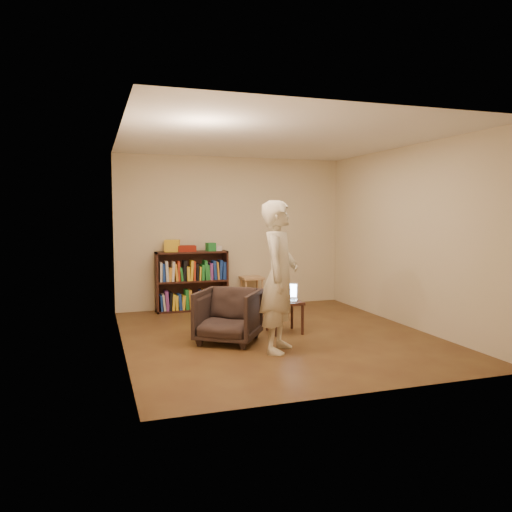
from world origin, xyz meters
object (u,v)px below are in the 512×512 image
object	(u,v)px
stool	(252,283)
armchair	(228,316)
side_table	(285,306)
laptop	(286,296)
person	(279,277)
bookshelf	(192,284)

from	to	relation	value
stool	armchair	world-z (taller)	armchair
side_table	laptop	world-z (taller)	laptop
side_table	person	bearing A→B (deg)	-115.50
bookshelf	armchair	world-z (taller)	bookshelf
stool	armchair	size ratio (longest dim) A/B	0.72
side_table	person	distance (m)	1.07
side_table	laptop	distance (m)	0.15
laptop	person	distance (m)	1.08
bookshelf	person	world-z (taller)	person
stool	person	bearing A→B (deg)	-100.89
bookshelf	laptop	size ratio (longest dim) A/B	2.97
stool	laptop	bearing A→B (deg)	-92.26
armchair	person	distance (m)	0.93
stool	laptop	distance (m)	1.81
bookshelf	person	xyz separation A→B (m)	(0.51, -2.79, 0.45)
laptop	side_table	bearing A→B (deg)	-101.68
bookshelf	stool	size ratio (longest dim) A/B	2.24
side_table	armchair	bearing A→B (deg)	-163.61
bookshelf	person	size ratio (longest dim) A/B	0.67
laptop	stool	bearing A→B (deg)	114.52
stool	laptop	xyz separation A→B (m)	(-0.07, -1.81, 0.06)
stool	laptop	size ratio (longest dim) A/B	1.33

